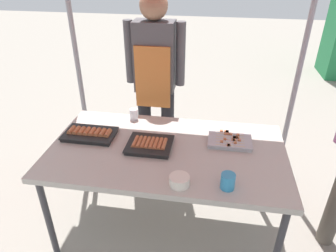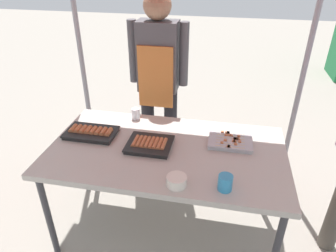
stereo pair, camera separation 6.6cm
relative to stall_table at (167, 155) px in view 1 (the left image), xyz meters
name	(u,v)px [view 1 (the left image)]	position (x,y,z in m)	size (l,w,h in m)	color
ground_plane	(167,226)	(0.00, 0.00, -0.70)	(18.00, 18.00, 0.00)	gray
stall_table	(167,155)	(0.00, 0.00, 0.00)	(1.60, 0.90, 0.75)	#B7B2A8
tray_grilled_sausages	(90,134)	(-0.58, 0.07, 0.07)	(0.37, 0.23, 0.06)	black
tray_meat_skewers	(230,140)	(0.42, 0.15, 0.07)	(0.30, 0.22, 0.04)	#ADADB2
tray_pork_links	(149,145)	(-0.12, 0.00, 0.07)	(0.31, 0.26, 0.05)	black
condiment_bowl	(179,181)	(0.13, -0.35, 0.08)	(0.12, 0.12, 0.06)	silver
drink_cup_near_edge	(228,181)	(0.40, -0.33, 0.10)	(0.08, 0.08, 0.09)	#338CBF
drink_cup_by_wok	(134,114)	(-0.33, 0.38, 0.10)	(0.07, 0.07, 0.09)	white
vendor_woman	(155,74)	(-0.24, 0.79, 0.29)	(0.52, 0.23, 1.66)	black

